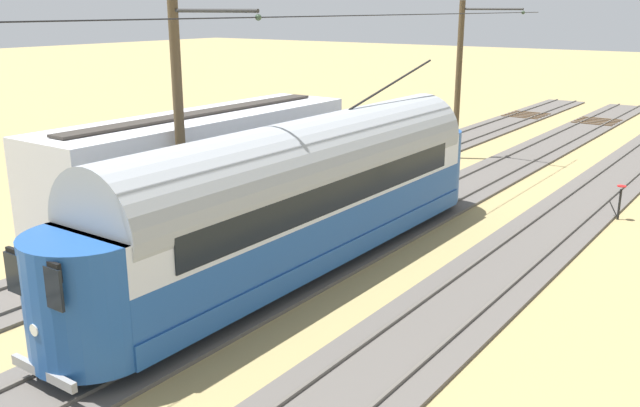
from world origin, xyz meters
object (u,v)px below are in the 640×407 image
object	(u,v)px
boxcar_adjacent	(204,169)
switch_stand	(619,200)
spare_tie_stack	(211,183)
catenary_pole_mid_near	(182,131)
catenary_pole_foreground	(460,78)
vintage_streetcar	(306,192)

from	to	relation	value
boxcar_adjacent	switch_stand	size ratio (longest dim) A/B	9.51
boxcar_adjacent	spare_tie_stack	bearing A→B (deg)	-47.41
catenary_pole_mid_near	spare_tie_stack	bearing A→B (deg)	-50.04
boxcar_adjacent	catenary_pole_mid_near	xyz separation A→B (m)	(-1.83, 2.58, 1.79)
catenary_pole_mid_near	spare_tie_stack	size ratio (longest dim) A/B	3.14
boxcar_adjacent	switch_stand	world-z (taller)	boxcar_adjacent
catenary_pole_foreground	switch_stand	size ratio (longest dim) A/B	6.11
vintage_streetcar	switch_stand	bearing A→B (deg)	-121.24
catenary_pole_foreground	catenary_pole_mid_near	distance (m)	18.14
boxcar_adjacent	catenary_pole_foreground	xyz separation A→B (m)	(-1.83, -15.56, 1.79)
catenary_pole_foreground	spare_tie_stack	bearing A→B (deg)	64.06
vintage_streetcar	catenary_pole_foreground	xyz separation A→B (m)	(2.84, -16.28, 1.69)
boxcar_adjacent	spare_tie_stack	xyz separation A→B (m)	(3.75, -4.08, -1.89)
boxcar_adjacent	catenary_pole_foreground	world-z (taller)	catenary_pole_foreground
vintage_streetcar	catenary_pole_mid_near	bearing A→B (deg)	33.17
vintage_streetcar	spare_tie_stack	world-z (taller)	vintage_streetcar
vintage_streetcar	switch_stand	size ratio (longest dim) A/B	13.74
catenary_pole_mid_near	catenary_pole_foreground	bearing A→B (deg)	-90.00
switch_stand	catenary_pole_mid_near	bearing A→B (deg)	53.16
switch_stand	catenary_pole_foreground	bearing A→B (deg)	-34.22
switch_stand	spare_tie_stack	world-z (taller)	switch_stand
catenary_pole_mid_near	switch_stand	size ratio (longest dim) A/B	6.11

